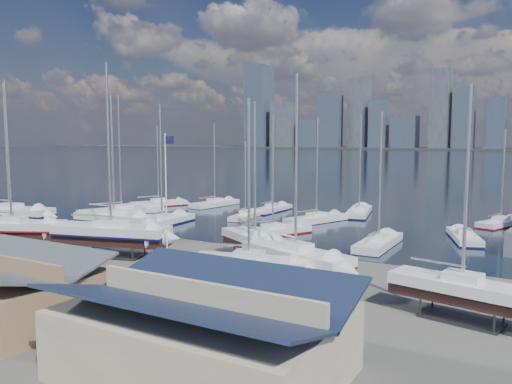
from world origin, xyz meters
The scene contains 31 objects.
ground centered at (0.00, -10.00, 0.00)m, with size 1400.00×1400.00×0.00m, color #605E59.
water centered at (0.00, 300.00, -0.15)m, with size 1400.00×600.00×0.40m, color #182538.
far_shore centered at (0.00, 560.00, 1.10)m, with size 1400.00×80.00×2.20m, color #2D332D.
skyline centered at (-7.83, 553.76, 39.09)m, with size 639.14×43.80×107.69m.
shed_grey centered at (0.00, -26.00, 2.15)m, with size 12.60×8.40×4.17m.
shed_blue centered at (16.00, -26.00, 2.42)m, with size 13.65×9.45×4.71m.
sailboat_cradle_0 centered at (-27.49, -6.84, 2.19)m, with size 11.83×5.74×18.25m.
sailboat_cradle_1 centered at (-17.93, -13.05, 2.15)m, with size 11.12×7.46×17.45m.
sailboat_cradle_2 centered at (-13.18, -3.27, 2.10)m, with size 10.25×3.35×16.48m.
sailboat_cradle_3 centered at (-6.46, -10.27, 2.21)m, with size 12.15×6.25×18.70m.
sailboat_cradle_4 centered at (6.92, -5.31, 2.02)m, with size 9.07×6.76×14.84m.
sailboat_cradle_5 centered at (11.07, -13.40, 1.99)m, with size 9.17×4.54×14.41m.
sailboat_cradle_6 centered at (13.21, -9.78, 2.09)m, with size 10.56×6.14×16.44m.
sailboat_cradle_7 centered at (25.85, -12.12, 2.01)m, with size 9.28×4.25×14.73m.
sailboat_moored_0 centered at (-24.96, 9.64, 0.31)m, with size 8.50×12.91×18.83m.
sailboat_moored_1 centered at (-26.94, 20.40, 0.31)m, with size 7.24×9.68×14.43m.
sailboat_moored_2 centered at (-18.38, 24.95, 0.32)m, with size 4.19×10.14×14.86m.
sailboat_moored_3 centered at (-13.70, 5.75, 0.31)m, with size 3.81×11.38×16.76m.
sailboat_moored_4 centered at (-7.04, 16.26, 0.33)m, with size 3.20×7.97×11.70m.
sailboat_moored_5 centered at (-6.91, 24.26, 0.31)m, with size 2.80×9.16×13.59m.
sailboat_moored_6 centered at (2.31, 7.02, 0.31)m, with size 6.91×10.20×14.93m.
sailboat_moored_7 centered at (3.24, 18.16, 0.32)m, with size 6.33×10.37×15.16m.
sailboat_moored_8 centered at (6.25, 27.53, 0.31)m, with size 5.00×10.89×15.72m.
sailboat_moored_9 centered at (15.19, 6.72, 0.32)m, with size 2.84×9.95×14.99m.
sailboat_moored_10 centered at (22.61, 14.98, 0.31)m, with size 5.14×9.38×13.51m.
sailboat_moored_11 centered at (25.54, 27.55, 0.31)m, with size 5.67×9.26×13.40m.
car_a centered at (-4.85, -20.26, 0.80)m, with size 1.88×4.68×1.60m, color gray.
car_b centered at (-3.91, -18.56, 0.72)m, with size 1.52×4.35×1.43m, color gray.
car_c centered at (-1.91, -21.46, 0.79)m, with size 2.64×5.72×1.59m, color gray.
car_d centered at (3.83, -18.68, 0.76)m, with size 2.12×5.22×1.52m, color gray.
flagpole centered at (0.14, -9.69, 6.90)m, with size 1.06×0.12×11.98m.
Camera 1 is at (29.73, -44.99, 11.40)m, focal length 35.00 mm.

